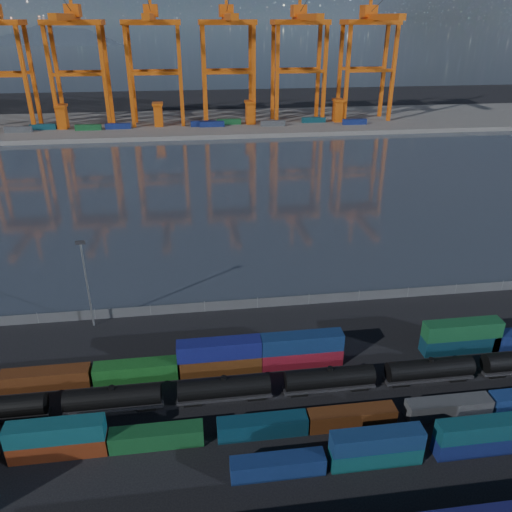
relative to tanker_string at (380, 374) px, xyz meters
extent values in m
plane|color=black|center=(-15.04, -3.44, -2.11)|extent=(700.00, 700.00, 0.00)
plane|color=#2C343F|center=(-15.04, 101.56, -2.10)|extent=(700.00, 700.00, 0.00)
cube|color=#514F4C|center=(-15.04, 206.56, -1.11)|extent=(700.00, 70.00, 2.00)
cube|color=navy|center=(-17.86, -13.73, -0.86)|extent=(11.48, 2.33, 2.49)
cube|color=#0D4246|center=(-5.64, -13.73, -0.86)|extent=(11.48, 2.33, 2.49)
cube|color=navy|center=(-5.64, -13.73, 1.63)|extent=(11.48, 2.33, 2.49)
cube|color=#0F194D|center=(7.89, -13.73, -0.86)|extent=(11.48, 2.33, 2.49)
cube|color=#0D3A44|center=(7.89, -13.73, 1.63)|extent=(11.48, 2.33, 2.49)
cube|color=#60230E|center=(-44.65, -7.18, -0.81)|extent=(11.95, 2.43, 2.59)
cube|color=#0E424A|center=(-44.65, -7.18, 1.78)|extent=(11.95, 2.43, 2.59)
cube|color=#124520|center=(-32.50, -7.18, -0.81)|extent=(11.95, 2.43, 2.59)
cube|color=#0C2D3E|center=(-18.77, -7.18, -0.81)|extent=(11.95, 2.43, 2.59)
cube|color=#4D260F|center=(-6.57, -7.18, -0.81)|extent=(11.95, 2.43, 2.59)
cube|color=#3B3C3F|center=(7.24, -7.18, -0.81)|extent=(11.95, 2.43, 2.59)
cube|color=#502610|center=(-49.42, 6.67, -0.71)|extent=(12.92, 2.63, 2.80)
cube|color=#17571E|center=(-36.05, 6.67, -0.71)|extent=(12.92, 2.63, 2.80)
cube|color=#4C280F|center=(-23.44, 6.67, -0.71)|extent=(12.92, 2.63, 2.80)
cube|color=navy|center=(-23.44, 6.67, 2.09)|extent=(12.92, 2.63, 2.80)
cube|color=maroon|center=(-10.45, 6.67, -0.71)|extent=(12.92, 2.63, 2.80)
cube|color=#102650|center=(-10.45, 6.67, 2.09)|extent=(12.92, 2.63, 2.80)
cube|color=#0B2A3A|center=(16.24, 6.67, -0.71)|extent=(12.92, 2.63, 2.80)
cube|color=#144C28|center=(16.24, 6.67, 2.09)|extent=(12.92, 2.63, 2.80)
cube|color=black|center=(-49.70, 0.00, -1.80)|extent=(2.53, 1.82, 0.61)
cylinder|color=black|center=(-38.75, 0.00, 0.22)|extent=(13.16, 2.94, 2.94)
cylinder|color=black|center=(-38.75, 0.00, 1.84)|extent=(0.81, 0.81, 0.51)
cube|color=black|center=(-38.75, 0.00, -1.40)|extent=(13.66, 2.02, 0.40)
cube|color=black|center=(-43.30, 0.00, -1.80)|extent=(2.53, 1.82, 0.61)
cube|color=black|center=(-34.20, 0.00, -1.80)|extent=(2.53, 1.82, 0.61)
cylinder|color=black|center=(-23.25, 0.00, 0.22)|extent=(13.16, 2.94, 2.94)
cylinder|color=black|center=(-23.25, 0.00, 1.84)|extent=(0.81, 0.81, 0.51)
cube|color=black|center=(-23.25, 0.00, -1.40)|extent=(13.66, 2.02, 0.40)
cube|color=black|center=(-27.80, 0.00, -1.80)|extent=(2.53, 1.82, 0.61)
cube|color=black|center=(-18.70, 0.00, -1.80)|extent=(2.53, 1.82, 0.61)
cylinder|color=black|center=(-7.75, 0.00, 0.22)|extent=(13.16, 2.94, 2.94)
cylinder|color=black|center=(-7.75, 0.00, 1.84)|extent=(0.81, 0.81, 0.51)
cube|color=black|center=(-7.75, 0.00, -1.40)|extent=(13.66, 2.02, 0.40)
cube|color=black|center=(-12.30, 0.00, -1.80)|extent=(2.53, 1.82, 0.61)
cube|color=black|center=(-3.20, 0.00, -1.80)|extent=(2.53, 1.82, 0.61)
cylinder|color=black|center=(7.75, 0.00, 0.22)|extent=(13.16, 2.94, 2.94)
cylinder|color=black|center=(7.75, 0.00, 1.84)|extent=(0.81, 0.81, 0.51)
cube|color=black|center=(7.75, 0.00, -1.40)|extent=(13.66, 2.02, 0.40)
cube|color=black|center=(3.20, 0.00, -1.80)|extent=(2.53, 1.82, 0.61)
cube|color=black|center=(12.30, 0.00, -1.80)|extent=(2.53, 1.82, 0.61)
cube|color=black|center=(18.70, 0.00, -1.80)|extent=(2.53, 1.82, 0.61)
cube|color=#595B5E|center=(-15.04, 24.56, -1.11)|extent=(160.00, 0.06, 2.00)
cylinder|color=slate|center=(-55.04, 24.56, -1.01)|extent=(0.12, 0.12, 2.20)
cylinder|color=slate|center=(-45.04, 24.56, -1.01)|extent=(0.12, 0.12, 2.20)
cylinder|color=slate|center=(-35.04, 24.56, -1.01)|extent=(0.12, 0.12, 2.20)
cylinder|color=slate|center=(-25.04, 24.56, -1.01)|extent=(0.12, 0.12, 2.20)
cylinder|color=slate|center=(-15.04, 24.56, -1.01)|extent=(0.12, 0.12, 2.20)
cylinder|color=slate|center=(-5.04, 24.56, -1.01)|extent=(0.12, 0.12, 2.20)
cylinder|color=slate|center=(4.96, 24.56, -1.01)|extent=(0.12, 0.12, 2.20)
cylinder|color=slate|center=(14.96, 24.56, -1.01)|extent=(0.12, 0.12, 2.20)
cylinder|color=slate|center=(24.96, 24.56, -1.01)|extent=(0.12, 0.12, 2.20)
cylinder|color=slate|center=(34.96, 24.56, -1.01)|extent=(0.12, 0.12, 2.20)
cylinder|color=slate|center=(-45.04, 22.56, 5.89)|extent=(0.36, 0.36, 16.00)
cube|color=black|center=(-45.04, 22.56, 14.19)|extent=(1.60, 0.40, 0.60)
cube|color=#C8500E|center=(-98.26, 195.13, 21.99)|extent=(1.71, 1.71, 48.20)
cube|color=#C8500E|center=(-98.26, 207.98, 21.99)|extent=(1.71, 1.71, 48.20)
cube|color=#C8500E|center=(-110.04, 207.98, 24.41)|extent=(23.57, 1.50, 1.50)
cube|color=#C8500E|center=(-86.82, 195.13, 21.99)|extent=(1.71, 1.71, 48.20)
cube|color=#C8500E|center=(-86.82, 207.98, 21.99)|extent=(1.71, 1.71, 48.20)
cube|color=#C8500E|center=(-63.26, 195.13, 21.99)|extent=(1.71, 1.71, 48.20)
cube|color=#C8500E|center=(-63.26, 207.98, 21.99)|extent=(1.71, 1.71, 48.20)
cube|color=#C8500E|center=(-75.04, 195.13, 24.41)|extent=(23.57, 1.50, 1.50)
cube|color=#C8500E|center=(-75.04, 207.98, 24.41)|extent=(23.57, 1.50, 1.50)
cube|color=#C8500E|center=(-75.04, 201.56, 46.10)|extent=(26.78, 15.00, 2.36)
cube|color=#C8500E|center=(-75.04, 188.70, 48.24)|extent=(3.21, 51.42, 2.68)
cube|color=#C8500E|center=(-75.04, 205.84, 50.92)|extent=(6.43, 8.57, 5.36)
cube|color=#C8500E|center=(-51.82, 195.13, 21.99)|extent=(1.71, 1.71, 48.20)
cube|color=#C8500E|center=(-51.82, 207.98, 21.99)|extent=(1.71, 1.71, 48.20)
cube|color=#C8500E|center=(-28.26, 195.13, 21.99)|extent=(1.71, 1.71, 48.20)
cube|color=#C8500E|center=(-28.26, 207.98, 21.99)|extent=(1.71, 1.71, 48.20)
cube|color=#C8500E|center=(-40.04, 195.13, 24.41)|extent=(23.57, 1.50, 1.50)
cube|color=#C8500E|center=(-40.04, 207.98, 24.41)|extent=(23.57, 1.50, 1.50)
cube|color=#C8500E|center=(-40.04, 201.56, 46.10)|extent=(26.78, 15.00, 2.36)
cube|color=#C8500E|center=(-40.04, 188.70, 48.24)|extent=(3.21, 51.42, 2.68)
cube|color=#C8500E|center=(-40.04, 205.84, 50.92)|extent=(6.43, 8.57, 5.36)
cube|color=#C8500E|center=(-16.82, 195.13, 21.99)|extent=(1.71, 1.71, 48.20)
cube|color=#C8500E|center=(-16.82, 207.98, 21.99)|extent=(1.71, 1.71, 48.20)
cube|color=#C8500E|center=(6.74, 195.13, 21.99)|extent=(1.71, 1.71, 48.20)
cube|color=#C8500E|center=(6.74, 207.98, 21.99)|extent=(1.71, 1.71, 48.20)
cube|color=#C8500E|center=(-5.04, 195.13, 24.41)|extent=(23.57, 1.50, 1.50)
cube|color=#C8500E|center=(-5.04, 207.98, 24.41)|extent=(23.57, 1.50, 1.50)
cube|color=#C8500E|center=(-5.04, 201.56, 46.10)|extent=(26.78, 15.00, 2.36)
cube|color=#C8500E|center=(-5.04, 188.70, 48.24)|extent=(3.21, 51.42, 2.68)
cube|color=#C8500E|center=(-5.04, 205.84, 50.92)|extent=(6.43, 8.57, 5.36)
cube|color=#C8500E|center=(18.18, 195.13, 21.99)|extent=(1.71, 1.71, 48.20)
cube|color=#C8500E|center=(18.18, 207.98, 21.99)|extent=(1.71, 1.71, 48.20)
cube|color=#C8500E|center=(41.74, 195.13, 21.99)|extent=(1.71, 1.71, 48.20)
cube|color=#C8500E|center=(41.74, 207.98, 21.99)|extent=(1.71, 1.71, 48.20)
cube|color=#C8500E|center=(29.96, 195.13, 24.41)|extent=(23.57, 1.50, 1.50)
cube|color=#C8500E|center=(29.96, 207.98, 24.41)|extent=(23.57, 1.50, 1.50)
cube|color=#C8500E|center=(29.96, 201.56, 46.10)|extent=(26.78, 15.00, 2.36)
cube|color=#C8500E|center=(29.96, 188.70, 48.24)|extent=(3.21, 51.42, 2.68)
cube|color=#C8500E|center=(29.96, 205.84, 50.92)|extent=(6.43, 8.57, 5.36)
cube|color=#C8500E|center=(53.18, 195.13, 21.99)|extent=(1.71, 1.71, 48.20)
cube|color=#C8500E|center=(53.18, 207.98, 21.99)|extent=(1.71, 1.71, 48.20)
cube|color=#C8500E|center=(76.74, 195.13, 21.99)|extent=(1.71, 1.71, 48.20)
cube|color=#C8500E|center=(76.74, 207.98, 21.99)|extent=(1.71, 1.71, 48.20)
cube|color=#C8500E|center=(64.96, 195.13, 24.41)|extent=(23.57, 1.50, 1.50)
cube|color=#C8500E|center=(64.96, 207.98, 24.41)|extent=(23.57, 1.50, 1.50)
cube|color=#C8500E|center=(64.96, 201.56, 46.10)|extent=(26.78, 15.00, 2.36)
cube|color=#C8500E|center=(64.96, 188.70, 48.24)|extent=(3.21, 51.42, 2.68)
cube|color=#C8500E|center=(64.96, 205.84, 50.92)|extent=(6.43, 8.57, 5.36)
cube|color=navy|center=(-14.39, 191.23, 1.19)|extent=(12.00, 2.44, 2.60)
cube|color=navy|center=(56.30, 187.48, 1.19)|extent=(12.00, 2.44, 2.60)
cube|color=navy|center=(-18.68, 192.64, 1.19)|extent=(12.00, 2.44, 2.60)
cube|color=#0C3842|center=(-94.33, 195.04, 1.19)|extent=(12.00, 2.44, 2.60)
cube|color=#3F4244|center=(-104.28, 190.29, 1.19)|extent=(12.00, 2.44, 2.60)
cube|color=#3F4244|center=(15.33, 189.26, 1.19)|extent=(12.00, 2.44, 2.60)
cube|color=#144C23|center=(-72.79, 190.75, 1.19)|extent=(12.00, 2.44, 2.60)
cube|color=navy|center=(-59.20, 192.08, 1.19)|extent=(12.00, 2.44, 2.60)
cube|color=#144C23|center=(-5.70, 196.04, 1.19)|extent=(12.00, 2.44, 2.60)
cube|color=#0C3842|center=(37.37, 195.38, 1.19)|extent=(12.00, 2.44, 2.60)
cube|color=#C8500E|center=(-85.04, 196.56, 4.89)|extent=(4.00, 6.00, 10.00)
cube|color=#C8500E|center=(-85.04, 196.56, 10.39)|extent=(5.00, 7.00, 1.20)
cube|color=#C8500E|center=(-40.04, 196.56, 4.89)|extent=(4.00, 6.00, 10.00)
cube|color=#C8500E|center=(-40.04, 196.56, 10.39)|extent=(5.00, 7.00, 1.20)
cube|color=#C8500E|center=(4.96, 196.56, 4.89)|extent=(4.00, 6.00, 10.00)
cube|color=#C8500E|center=(4.96, 196.56, 10.39)|extent=(5.00, 7.00, 1.20)
cube|color=#C8500E|center=(49.96, 196.56, 4.89)|extent=(4.00, 6.00, 10.00)
cube|color=#C8500E|center=(49.96, 196.56, 10.39)|extent=(5.00, 7.00, 1.20)
camera|label=1|loc=(-26.27, -56.23, 47.84)|focal=35.00mm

